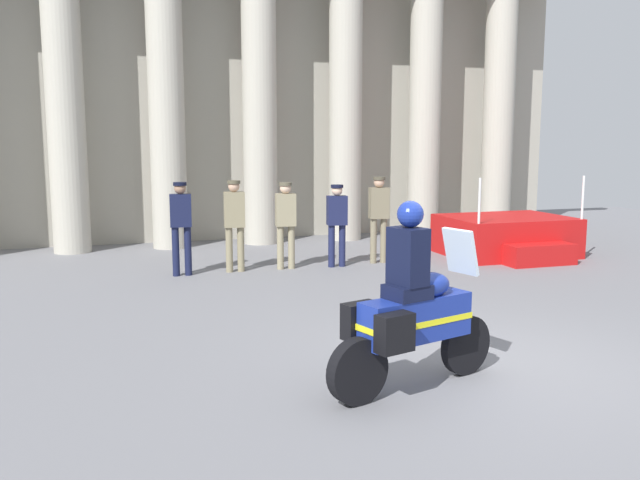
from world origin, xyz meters
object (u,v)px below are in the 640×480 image
officer_in_row_1 (234,218)px  motorcycle_with_rider (411,312)px  officer_in_row_2 (286,218)px  officer_in_row_0 (181,221)px  officer_in_row_3 (337,219)px  officer_in_row_4 (379,212)px  reviewing_stand (507,237)px

officer_in_row_1 → motorcycle_with_rider: 6.57m
officer_in_row_2 → motorcycle_with_rider: bearing=92.5°
officer_in_row_0 → officer_in_row_2: 1.98m
officer_in_row_1 → officer_in_row_3: officer_in_row_1 is taller
officer_in_row_1 → officer_in_row_4: officer_in_row_4 is taller
reviewing_stand → officer_in_row_1: size_ratio=1.50×
officer_in_row_4 → officer_in_row_0: bearing=8.1°
officer_in_row_1 → officer_in_row_4: size_ratio=0.99×
officer_in_row_1 → officer_in_row_2: officer_in_row_1 is taller
officer_in_row_2 → officer_in_row_1: bearing=5.5°
officer_in_row_1 → officer_in_row_4: 2.93m
reviewing_stand → motorcycle_with_rider: motorcycle_with_rider is taller
motorcycle_with_rider → officer_in_row_0: bearing=86.3°
officer_in_row_0 → motorcycle_with_rider: (1.51, -6.48, -0.22)m
reviewing_stand → officer_in_row_4: bearing=179.3°
reviewing_stand → officer_in_row_1: (-5.90, -0.00, 0.61)m
officer_in_row_2 → officer_in_row_4: bearing=-171.8°
officer_in_row_4 → motorcycle_with_rider: bearing=76.5°
motorcycle_with_rider → officer_in_row_2: bearing=69.1°
reviewing_stand → officer_in_row_2: 4.95m
motorcycle_with_rider → reviewing_stand: bearing=33.7°
officer_in_row_1 → officer_in_row_4: (2.93, 0.04, 0.01)m
officer_in_row_1 → officer_in_row_3: bearing=-176.3°
reviewing_stand → officer_in_row_4: officer_in_row_4 is taller
officer_in_row_0 → officer_in_row_3: officer_in_row_0 is taller
officer_in_row_2 → motorcycle_with_rider: size_ratio=0.82×
officer_in_row_1 → officer_in_row_2: 0.98m
reviewing_stand → motorcycle_with_rider: 8.48m
motorcycle_with_rider → officer_in_row_1: bearing=77.7°
reviewing_stand → officer_in_row_3: bearing=-178.5°
officer_in_row_4 → reviewing_stand: bearing=-174.1°
officer_in_row_1 → reviewing_stand: bearing=-173.4°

